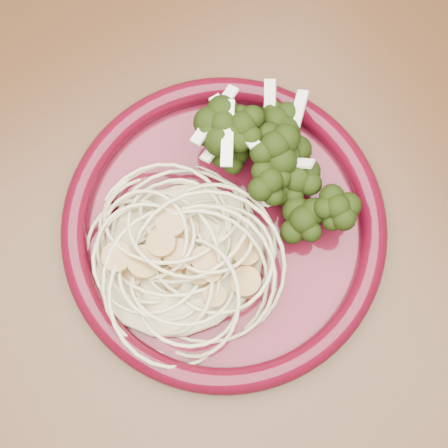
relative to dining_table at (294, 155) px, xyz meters
The scene contains 6 objects.
dining_table is the anchor object (origin of this frame).
dinner_plate 0.16m from the dining_table, 154.41° to the right, with size 0.28×0.28×0.02m.
spaghetti_pile 0.20m from the dining_table, 159.22° to the right, with size 0.14×0.12×0.03m, color #C8C188.
scallop_cluster 0.22m from the dining_table, 159.22° to the right, with size 0.12×0.12×0.04m, color #AC8143, non-canonical shape.
broccoli_pile 0.15m from the dining_table, 141.64° to the right, with size 0.08×0.13×0.04m, color black.
onion_garnish 0.17m from the dining_table, 141.64° to the right, with size 0.06×0.08×0.05m, color #E8E8C6, non-canonical shape.
Camera 1 is at (-0.17, -0.16, 1.23)m, focal length 50.00 mm.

